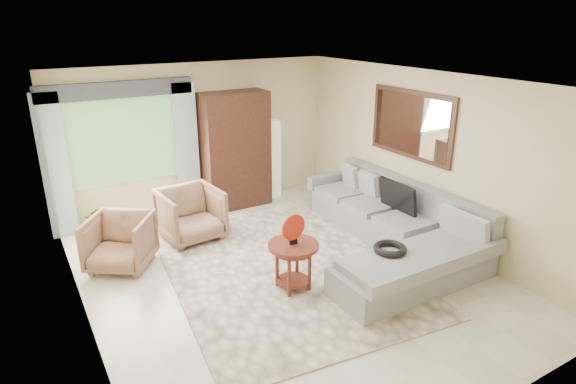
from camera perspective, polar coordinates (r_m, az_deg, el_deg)
ground at (r=6.68m, az=-0.31°, el=-9.77°), size 6.00×6.00×0.00m
area_rug at (r=6.80m, az=-0.55°, el=-9.09°), size 3.42×4.30×0.02m
sectional_sofa at (r=7.40m, az=12.43°, el=-4.70°), size 2.30×3.46×0.90m
tv_screen at (r=7.57m, az=12.86°, el=-0.55°), size 0.14×0.74×0.48m
garden_hose at (r=6.30m, az=11.99°, el=-6.58°), size 0.43×0.43×0.09m
coffee_table at (r=6.20m, az=0.62°, el=-8.73°), size 0.65×0.65×0.65m
red_disc at (r=5.96m, az=0.64°, el=-4.20°), size 0.34×0.06×0.34m
armchair_left at (r=7.10m, az=-19.29°, el=-5.64°), size 1.14×1.15×0.76m
armchair_right at (r=7.69m, az=-11.45°, el=-2.60°), size 0.95×0.97×0.82m
potted_plant at (r=8.34m, az=-21.44°, el=-3.06°), size 0.46×0.41×0.49m
armoire at (r=8.77m, az=-6.27°, el=4.94°), size 1.20×0.55×2.10m
floor_lamp at (r=9.24m, az=-1.84°, el=3.92°), size 0.24×0.24×1.50m
window at (r=8.35m, az=-19.07°, el=5.66°), size 1.80×0.04×1.40m
curtain_left at (r=8.19m, az=-25.88°, el=2.64°), size 0.40×0.08×2.30m
curtain_right at (r=8.58m, az=-11.91°, el=4.99°), size 0.40×0.08×2.30m
valance at (r=8.12m, az=-19.65°, el=11.36°), size 2.40×0.12×0.26m
wall_mirror at (r=7.76m, az=14.33°, el=7.76°), size 0.05×1.70×1.05m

